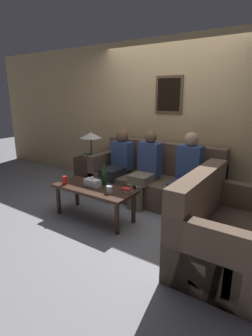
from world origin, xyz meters
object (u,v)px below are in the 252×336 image
object	(u,v)px
wine_bottle	(105,177)
person_right	(187,172)
drinking_glass	(109,190)
teddy_bear	(179,229)
person_left	(118,161)
person_middle	(146,166)
coffee_table	(94,192)
couch_side	(221,233)
couch_main	(155,181)

from	to	relation	value
wine_bottle	person_right	world-z (taller)	person_right
drinking_glass	teddy_bear	distance (m)	1.00
person_left	person_middle	bearing A→B (deg)	-3.52
wine_bottle	person_right	distance (m)	1.18
coffee_table	teddy_bear	bearing A→B (deg)	7.40
couch_side	person_left	distance (m)	2.21
couch_side	person_middle	size ratio (longest dim) A/B	1.16
person_left	teddy_bear	bearing A→B (deg)	-27.43
wine_bottle	drinking_glass	bearing A→B (deg)	-41.12
coffee_table	person_middle	xyz separation A→B (m)	(0.33, 0.88, 0.22)
drinking_glass	person_middle	distance (m)	0.94
person_left	teddy_bear	distance (m)	1.72
couch_side	wine_bottle	distance (m)	1.72
wine_bottle	person_left	bearing A→B (deg)	112.15
teddy_bear	wine_bottle	bearing A→B (deg)	179.17
coffee_table	wine_bottle	distance (m)	0.25
person_left	person_right	xyz separation A→B (m)	(1.24, -0.03, 0.03)
wine_bottle	drinking_glass	xyz separation A→B (m)	(0.26, -0.23, -0.06)
couch_main	coffee_table	size ratio (longest dim) A/B	1.78
coffee_table	person_right	size ratio (longest dim) A/B	0.99
drinking_glass	person_left	distance (m)	1.13
person_right	teddy_bear	size ratio (longest dim) A/B	4.13
person_middle	person_right	size ratio (longest dim) A/B	0.97
coffee_table	person_left	world-z (taller)	person_left
person_left	couch_main	bearing A→B (deg)	16.19
person_middle	person_right	bearing A→B (deg)	0.40
person_left	person_middle	world-z (taller)	person_middle
wine_bottle	coffee_table	bearing A→B (deg)	-106.80
couch_main	drinking_glass	bearing A→B (deg)	-92.90
couch_side	person_right	bearing A→B (deg)	39.90
person_middle	teddy_bear	xyz separation A→B (m)	(0.88, -0.72, -0.49)
drinking_glass	teddy_bear	world-z (taller)	drinking_glass
couch_side	drinking_glass	distance (m)	1.44
couch_side	person_middle	distance (m)	1.70
wine_bottle	couch_side	bearing A→B (deg)	-6.29
drinking_glass	person_middle	world-z (taller)	person_middle
couch_side	person_middle	xyz separation A→B (m)	(-1.41, 0.89, 0.30)
wine_bottle	drinking_glass	world-z (taller)	wine_bottle
teddy_bear	person_right	bearing A→B (deg)	106.96
drinking_glass	couch_main	bearing A→B (deg)	87.10
couch_side	person_middle	bearing A→B (deg)	57.69
wine_bottle	person_right	size ratio (longest dim) A/B	0.24
person_left	person_middle	size ratio (longest dim) A/B	0.97
couch_side	coffee_table	world-z (taller)	couch_side
coffee_table	person_left	xyz separation A→B (m)	(-0.25, 0.92, 0.21)
couch_main	couch_side	size ratio (longest dim) A/B	1.57
wine_bottle	person_right	bearing A→B (deg)	37.17
coffee_table	person_right	world-z (taller)	person_right
coffee_table	person_middle	world-z (taller)	person_middle
wine_bottle	drinking_glass	distance (m)	0.36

